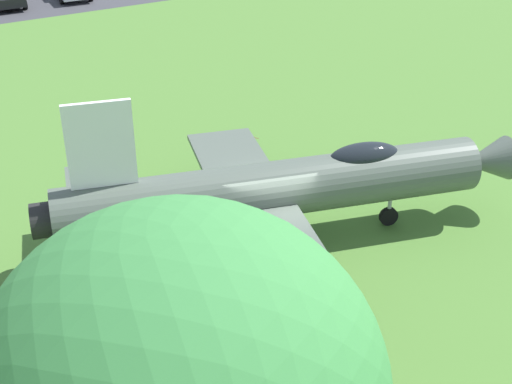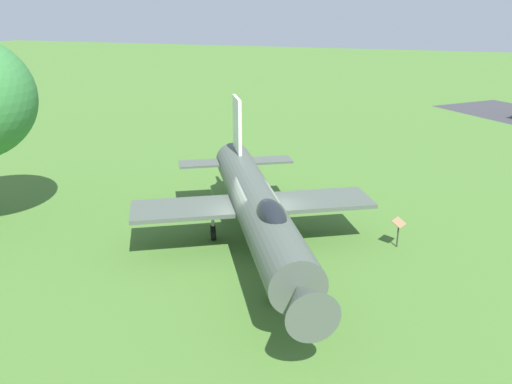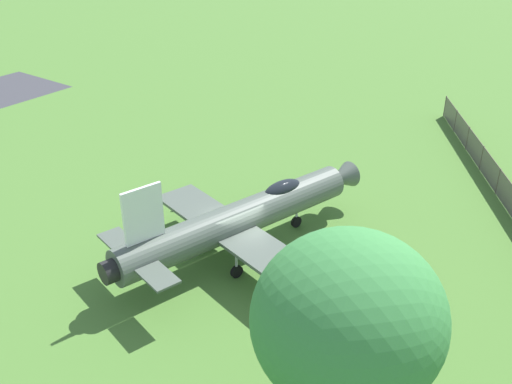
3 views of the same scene
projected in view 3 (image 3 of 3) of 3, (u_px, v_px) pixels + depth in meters
ground_plane at (238, 252)px, 28.04m from camera, size 200.00×200.00×0.00m
display_jet at (244, 216)px, 27.35m from camera, size 9.44×13.53×5.11m
shade_tree at (348, 320)px, 15.55m from camera, size 5.19×5.34×7.91m
info_plaque at (187, 192)px, 31.77m from camera, size 0.57×0.70×1.14m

